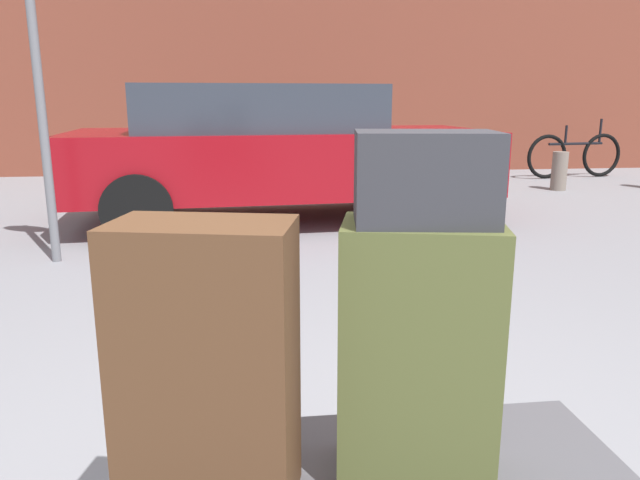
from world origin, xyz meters
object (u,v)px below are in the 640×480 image
suitcase_olive_front_left (418,355)px  no_parking_sign (36,62)px  duffel_bag_charcoal_topmost_pile (425,178)px  bollard_kerb_near (457,173)px  suitcase_brown_front_right (207,367)px  bicycle_leaning (575,155)px  bollard_kerb_mid (559,171)px  parked_car (276,150)px

suitcase_olive_front_left → no_parking_sign: bearing=132.3°
duffel_bag_charcoal_topmost_pile → bollard_kerb_near: size_ratio=0.58×
suitcase_brown_front_right → bicycle_leaning: size_ratio=0.39×
duffel_bag_charcoal_topmost_pile → bollard_kerb_mid: 7.92m
bicycle_leaning → bollard_kerb_mid: bearing=-126.4°
no_parking_sign → suitcase_brown_front_right: bearing=-68.2°
duffel_bag_charcoal_topmost_pile → bicycle_leaning: bearing=66.6°
duffel_bag_charcoal_topmost_pile → bollard_kerb_mid: duffel_bag_charcoal_topmost_pile is taller
suitcase_olive_front_left → bicycle_leaning: bearing=72.0°
duffel_bag_charcoal_topmost_pile → bicycle_leaning: 9.52m
no_parking_sign → parked_car: bearing=38.4°
parked_car → bicycle_leaning: 5.93m
no_parking_sign → bollard_kerb_mid: bearing=27.9°
bollard_kerb_mid → duffel_bag_charcoal_topmost_pile: bearing=-120.8°
bollard_kerb_near → suitcase_olive_front_left: bearing=-110.4°
bollard_kerb_near → bollard_kerb_mid: 1.52m
duffel_bag_charcoal_topmost_pile → bollard_kerb_near: (2.52, 6.76, -0.83)m
parked_car → bollard_kerb_mid: size_ratio=8.02×
bicycle_leaning → bollard_kerb_mid: size_ratio=3.19×
duffel_bag_charcoal_topmost_pile → bollard_kerb_near: 7.26m
bicycle_leaning → no_parking_sign: 8.35m
suitcase_olive_front_left → suitcase_brown_front_right: 0.51m
no_parking_sign → suitcase_olive_front_left: bearing=-61.5°
suitcase_brown_front_right → bollard_kerb_mid: suitcase_brown_front_right is taller
duffel_bag_charcoal_topmost_pile → parked_car: size_ratio=0.07×
bicycle_leaning → bollard_kerb_mid: (-0.96, -1.31, -0.10)m
bollard_kerb_mid → suitcase_brown_front_right: bearing=-123.8°
suitcase_olive_front_left → bicycle_leaning: suitcase_olive_front_left is taller
suitcase_brown_front_right → duffel_bag_charcoal_topmost_pile: duffel_bag_charcoal_topmost_pile is taller
suitcase_brown_front_right → bollard_kerb_mid: size_ratio=1.24×
duffel_bag_charcoal_topmost_pile → bicycle_leaning: size_ratio=0.18×
parked_car → suitcase_brown_front_right: bearing=-94.6°
parked_car → bicycle_leaning: bearing=30.5°
duffel_bag_charcoal_topmost_pile → bollard_kerb_near: bearing=78.0°
bicycle_leaning → duffel_bag_charcoal_topmost_pile: bearing=-121.8°
parked_car → no_parking_sign: (-1.86, -1.47, 0.79)m
suitcase_brown_front_right → no_parking_sign: (-1.45, 3.62, 0.87)m
suitcase_brown_front_right → bicycle_leaning: bearing=68.8°
bicycle_leaning → no_parking_sign: (-6.95, -4.48, 1.18)m
suitcase_olive_front_left → duffel_bag_charcoal_topmost_pile: (0.00, 0.00, 0.44)m
duffel_bag_charcoal_topmost_pile → suitcase_brown_front_right: bearing=-168.4°
parked_car → bollard_kerb_mid: parked_car is taller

